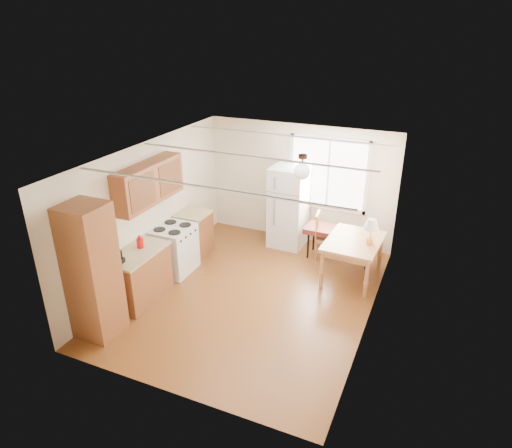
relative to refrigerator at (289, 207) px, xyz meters
The scene contains 11 objects.
room_shell 2.16m from the refrigerator, 87.29° to the right, with size 4.60×5.60×2.62m.
kitchen_run 3.19m from the refrigerator, 120.39° to the right, with size 0.65×3.40×2.20m.
window_unit 1.05m from the refrigerator, 26.83° to the left, with size 1.64×0.05×1.51m.
pendant_light 2.35m from the refrigerator, 65.04° to the right, with size 0.26×0.26×0.40m.
refrigerator is the anchor object (origin of this frame).
bench 1.22m from the refrigerator, 11.62° to the right, with size 1.39×0.54×0.64m.
dining_table 1.78m from the refrigerator, 28.80° to the right, with size 0.98×1.28×0.78m.
chair 0.92m from the refrigerator, 21.74° to the right, with size 0.43×0.42×0.95m.
table_lamp 2.06m from the refrigerator, 25.98° to the right, with size 0.27×0.27×0.47m.
coffee_maker 3.80m from the refrigerator, 115.23° to the right, with size 0.20×0.24×0.35m.
kettle 3.25m from the refrigerator, 119.97° to the right, with size 0.12×0.12×0.23m.
Camera 1 is at (2.76, -6.16, 4.40)m, focal length 32.00 mm.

